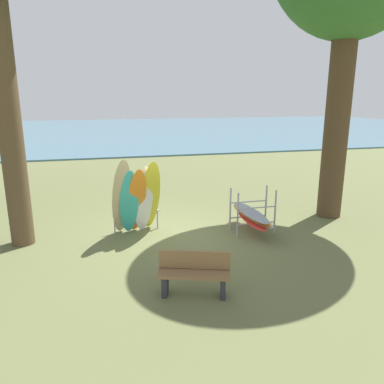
# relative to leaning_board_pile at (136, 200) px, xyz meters

# --- Properties ---
(ground_plane) EXTENTS (80.00, 80.00, 0.00)m
(ground_plane) POSITION_rel_leaning_board_pile_xyz_m (0.86, -0.37, -1.02)
(ground_plane) COLOR #60663D
(lake_water) EXTENTS (80.00, 36.00, 0.10)m
(lake_water) POSITION_rel_leaning_board_pile_xyz_m (0.86, 31.14, -0.97)
(lake_water) COLOR #477084
(lake_water) RESTS_ON ground
(leaning_board_pile) EXTENTS (1.42, 1.17, 2.23)m
(leaning_board_pile) POSITION_rel_leaning_board_pile_xyz_m (0.00, 0.00, 0.00)
(leaning_board_pile) COLOR #C6B289
(leaning_board_pile) RESTS_ON ground
(board_storage_rack) EXTENTS (1.15, 2.13, 1.25)m
(board_storage_rack) POSITION_rel_leaning_board_pile_xyz_m (3.16, -0.54, -0.52)
(board_storage_rack) COLOR #9EA0A5
(board_storage_rack) RESTS_ON ground
(park_bench) EXTENTS (1.46, 0.83, 0.85)m
(park_bench) POSITION_rel_leaning_board_pile_xyz_m (0.74, -3.49, -0.56)
(park_bench) COLOR #2D2D33
(park_bench) RESTS_ON ground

